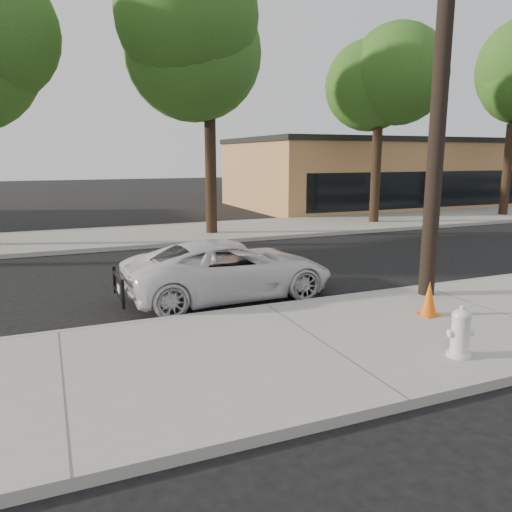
% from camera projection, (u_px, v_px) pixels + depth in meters
% --- Properties ---
extents(ground, '(120.00, 120.00, 0.00)m').
position_uv_depth(ground, '(232.00, 288.00, 12.17)').
color(ground, black).
rests_on(ground, ground).
extents(near_sidewalk, '(90.00, 4.40, 0.15)m').
position_uv_depth(near_sidewalk, '(321.00, 345.00, 8.27)').
color(near_sidewalk, gray).
rests_on(near_sidewalk, ground).
extents(far_sidewalk, '(90.00, 5.00, 0.15)m').
position_uv_depth(far_sidewalk, '(159.00, 235.00, 19.83)').
color(far_sidewalk, gray).
rests_on(far_sidewalk, ground).
extents(curb_near, '(90.00, 0.12, 0.16)m').
position_uv_depth(curb_near, '(267.00, 308.00, 10.26)').
color(curb_near, '#9E9B93').
rests_on(curb_near, ground).
extents(building_main, '(18.00, 10.00, 4.00)m').
position_uv_depth(building_main, '(379.00, 174.00, 32.31)').
color(building_main, '#B5804B').
rests_on(building_main, ground).
extents(utility_pole, '(1.40, 0.34, 9.00)m').
position_uv_depth(utility_pole, '(441.00, 79.00, 10.17)').
color(utility_pole, black).
rests_on(utility_pole, near_sidewalk).
extents(tree_c, '(4.96, 4.80, 9.55)m').
position_uv_depth(tree_c, '(216.00, 53.00, 18.55)').
color(tree_c, black).
rests_on(tree_c, far_sidewalk).
extents(tree_d, '(4.50, 4.35, 8.75)m').
position_uv_depth(tree_d, '(386.00, 82.00, 21.97)').
color(tree_d, black).
rests_on(tree_d, far_sidewalk).
extents(police_cruiser, '(4.80, 2.35, 1.31)m').
position_uv_depth(police_cruiser, '(230.00, 269.00, 11.24)').
color(police_cruiser, silver).
rests_on(police_cruiser, ground).
extents(fire_hydrant, '(0.41, 0.36, 0.75)m').
position_uv_depth(fire_hydrant, '(460.00, 334.00, 7.56)').
color(fire_hydrant, silver).
rests_on(fire_hydrant, near_sidewalk).
extents(traffic_cone, '(0.38, 0.38, 0.67)m').
position_uv_depth(traffic_cone, '(429.00, 299.00, 9.53)').
color(traffic_cone, '#E95E0C').
rests_on(traffic_cone, near_sidewalk).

